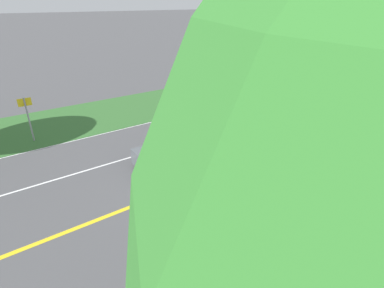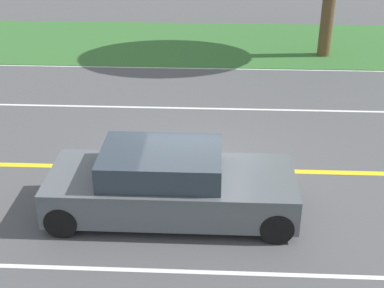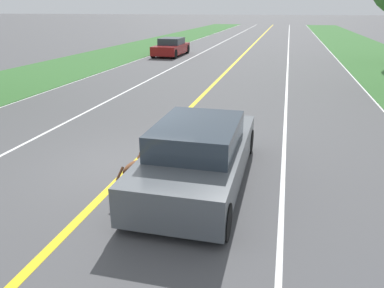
# 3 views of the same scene
# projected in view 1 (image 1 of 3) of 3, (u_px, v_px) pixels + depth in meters

# --- Properties ---
(ground_plane) EXTENTS (400.00, 400.00, 0.00)m
(ground_plane) POSITION_uv_depth(u_px,v_px,m) (202.00, 179.00, 12.53)
(ground_plane) COLOR #4C4C4F
(centre_divider_line) EXTENTS (0.18, 160.00, 0.01)m
(centre_divider_line) POSITION_uv_depth(u_px,v_px,m) (202.00, 179.00, 12.53)
(centre_divider_line) COLOR yellow
(centre_divider_line) RESTS_ON ground
(lane_edge_line_right) EXTENTS (0.14, 160.00, 0.01)m
(lane_edge_line_right) POSITION_uv_depth(u_px,v_px,m) (131.00, 127.00, 17.67)
(lane_edge_line_right) COLOR white
(lane_edge_line_right) RESTS_ON ground
(lane_dash_same_dir) EXTENTS (0.10, 160.00, 0.01)m
(lane_dash_same_dir) POSITION_uv_depth(u_px,v_px,m) (161.00, 148.00, 15.10)
(lane_dash_same_dir) COLOR white
(lane_dash_same_dir) RESTS_ON ground
(lane_dash_oncoming) EXTENTS (0.10, 160.00, 0.01)m
(lane_dash_oncoming) POSITION_uv_depth(u_px,v_px,m) (266.00, 225.00, 9.95)
(lane_dash_oncoming) COLOR white
(lane_dash_oncoming) RESTS_ON ground
(grass_verge_right) EXTENTS (6.00, 160.00, 0.03)m
(grass_verge_right) POSITION_uv_depth(u_px,v_px,m) (112.00, 112.00, 19.87)
(grass_verge_right) COLOR #33662D
(grass_verge_right) RESTS_ON ground
(ego_car) EXTENTS (1.90, 4.76, 1.39)m
(ego_car) POSITION_uv_depth(u_px,v_px,m) (188.00, 147.00, 13.76)
(ego_car) COLOR #51565B
(ego_car) RESTS_ON ground
(dog) EXTENTS (0.42, 1.11, 0.81)m
(dog) POSITION_uv_depth(u_px,v_px,m) (214.00, 156.00, 13.28)
(dog) COLOR brown
(dog) RESTS_ON ground
(pickup_truck) EXTENTS (2.01, 5.53, 1.80)m
(pickup_truck) POSITION_uv_depth(u_px,v_px,m) (236.00, 98.00, 19.76)
(pickup_truck) COLOR #284C84
(pickup_truck) RESTS_ON ground
(street_sign) EXTENTS (0.11, 0.64, 2.38)m
(street_sign) POSITION_uv_depth(u_px,v_px,m) (28.00, 114.00, 15.26)
(street_sign) COLOR gray
(street_sign) RESTS_ON ground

